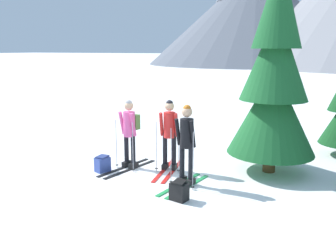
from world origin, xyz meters
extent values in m
plane|color=white|center=(0.00, 0.00, 0.00)|extent=(400.00, 400.00, 0.00)
cube|color=black|center=(-0.75, -0.13, 0.01)|extent=(0.47, 1.70, 0.02)
cube|color=black|center=(-0.97, -0.08, 0.01)|extent=(0.47, 1.70, 0.02)
cube|color=black|center=(-0.73, -0.03, 0.08)|extent=(0.16, 0.28, 0.12)
cylinder|color=black|center=(-0.73, -0.03, 0.51)|extent=(0.11, 0.11, 0.79)
cube|color=black|center=(-0.94, 0.02, 0.08)|extent=(0.16, 0.28, 0.12)
cylinder|color=black|center=(-0.94, 0.02, 0.51)|extent=(0.11, 0.11, 0.79)
cylinder|color=#E55193|center=(-0.84, -0.01, 1.09)|extent=(0.28, 0.28, 0.59)
sphere|color=tan|center=(-0.84, -0.01, 1.52)|extent=(0.21, 0.21, 0.21)
sphere|color=gray|center=(-0.84, -0.01, 1.58)|extent=(0.16, 0.16, 0.16)
cylinder|color=#E55193|center=(-0.67, -0.11, 1.10)|extent=(0.12, 0.21, 0.56)
cylinder|color=#E55193|center=(-1.02, -0.03, 1.10)|extent=(0.12, 0.21, 0.56)
cylinder|color=#A5A5AD|center=(-0.61, -0.24, 0.59)|extent=(0.02, 0.02, 1.18)
cylinder|color=black|center=(-0.61, -0.24, 0.06)|extent=(0.07, 0.07, 0.01)
cylinder|color=#A5A5AD|center=(-1.14, -0.12, 0.59)|extent=(0.02, 0.02, 1.18)
cylinder|color=black|center=(-1.14, -0.12, 0.06)|extent=(0.07, 0.07, 0.01)
cube|color=#4C7238|center=(-0.80, 0.16, 1.12)|extent=(0.29, 0.21, 0.36)
cube|color=red|center=(0.22, 0.18, 0.01)|extent=(0.35, 1.71, 0.02)
cube|color=red|center=(0.00, 0.14, 0.01)|extent=(0.35, 1.71, 0.02)
cube|color=black|center=(0.20, 0.28, 0.08)|extent=(0.15, 0.27, 0.12)
cylinder|color=black|center=(0.20, 0.28, 0.52)|extent=(0.11, 0.11, 0.80)
cube|color=black|center=(-0.01, 0.24, 0.08)|extent=(0.15, 0.27, 0.12)
cylinder|color=black|center=(-0.01, 0.24, 0.52)|extent=(0.11, 0.11, 0.80)
cylinder|color=red|center=(0.10, 0.26, 1.10)|extent=(0.28, 0.28, 0.60)
sphere|color=tan|center=(0.10, 0.26, 1.54)|extent=(0.22, 0.22, 0.22)
sphere|color=black|center=(0.10, 0.26, 1.60)|extent=(0.16, 0.16, 0.16)
cylinder|color=red|center=(0.28, 0.23, 1.11)|extent=(0.11, 0.21, 0.57)
cylinder|color=red|center=(-0.07, 0.17, 1.11)|extent=(0.11, 0.21, 0.57)
cylinder|color=#A5A5AD|center=(0.39, 0.12, 0.60)|extent=(0.02, 0.02, 1.20)
cylinder|color=black|center=(0.39, 0.12, 0.06)|extent=(0.07, 0.07, 0.01)
cylinder|color=#A5A5AD|center=(-0.14, 0.04, 0.60)|extent=(0.02, 0.02, 1.20)
cylinder|color=black|center=(-0.14, 0.04, 0.06)|extent=(0.07, 0.07, 0.01)
cube|color=green|center=(0.91, -0.59, 0.01)|extent=(0.38, 1.59, 0.02)
cube|color=green|center=(0.69, -0.55, 0.01)|extent=(0.38, 1.59, 0.02)
cube|color=black|center=(0.93, -0.50, 0.08)|extent=(0.16, 0.28, 0.12)
cylinder|color=black|center=(0.93, -0.50, 0.53)|extent=(0.11, 0.11, 0.82)
cube|color=black|center=(0.71, -0.46, 0.08)|extent=(0.16, 0.28, 0.12)
cylinder|color=black|center=(0.71, -0.46, 0.53)|extent=(0.11, 0.11, 0.82)
cylinder|color=black|center=(0.82, -0.48, 1.12)|extent=(0.28, 0.28, 0.61)
sphere|color=tan|center=(0.82, -0.48, 1.57)|extent=(0.22, 0.22, 0.22)
sphere|color=#B76019|center=(0.82, -0.48, 1.64)|extent=(0.17, 0.17, 0.17)
cylinder|color=black|center=(0.99, -0.57, 1.14)|extent=(0.11, 0.21, 0.58)
cylinder|color=black|center=(0.63, -0.50, 1.14)|extent=(0.11, 0.21, 0.58)
cylinder|color=#A5A5AD|center=(1.05, -0.70, 0.61)|extent=(0.02, 0.02, 1.23)
cylinder|color=black|center=(1.05, -0.70, 0.06)|extent=(0.07, 0.07, 0.01)
cylinder|color=#A5A5AD|center=(0.52, -0.60, 0.61)|extent=(0.02, 0.02, 1.23)
cylinder|color=black|center=(0.52, -0.60, 0.06)|extent=(0.07, 0.07, 0.01)
cylinder|color=#51381E|center=(2.28, 1.11, 0.46)|extent=(0.29, 0.29, 0.93)
cone|color=#195628|center=(2.28, 1.11, 1.45)|extent=(1.99, 1.99, 1.96)
cone|color=#195628|center=(2.28, 1.11, 2.69)|extent=(1.52, 1.52, 1.96)
cone|color=#195628|center=(2.28, 1.11, 3.82)|extent=(1.08, 1.08, 1.96)
cube|color=#384C99|center=(-1.28, -0.52, 0.17)|extent=(0.34, 0.38, 0.34)
cube|color=navy|center=(-1.28, -0.52, 0.36)|extent=(0.22, 0.28, 0.04)
cube|color=black|center=(1.00, -1.29, 0.17)|extent=(0.36, 0.30, 0.34)
cube|color=black|center=(1.00, -1.29, 0.36)|extent=(0.22, 0.28, 0.04)
cone|color=slate|center=(-10.72, 62.49, 8.82)|extent=(39.22, 39.22, 17.65)
camera|label=1|loc=(3.51, -7.28, 2.84)|focal=38.75mm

